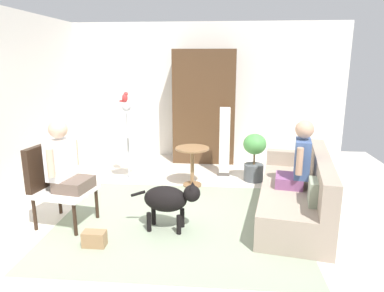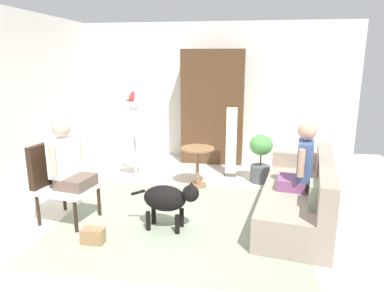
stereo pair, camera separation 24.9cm
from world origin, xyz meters
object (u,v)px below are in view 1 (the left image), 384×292
Objects in this scene: person_on_armchair at (65,162)px; potted_plant at (254,155)px; person_on_couch at (299,160)px; parrot at (125,97)px; armoire_cabinet at (204,107)px; round_end_table at (192,160)px; armchair at (54,180)px; dog at (169,199)px; bird_cage_stand at (128,143)px; handbag at (94,239)px; column_lamp at (224,142)px; couch at (298,195)px.

person_on_armchair is 1.05× the size of potted_plant.
person_on_couch is at bearing -72.63° from potted_plant.
armoire_cabinet reaches higher than parrot.
person_on_armchair is 1.33× the size of round_end_table.
armchair is 1.44m from dog.
bird_cage_stand reaches higher than handbag.
bird_cage_stand is at bearing 0.00° from parrot.
person_on_armchair reaches higher than potted_plant.
parrot reaches higher than potted_plant.
bird_cage_stand reaches higher than column_lamp.
couch reaches higher than dog.
dog is at bearing -121.68° from potted_plant.
person_on_couch reaches higher than round_end_table.
armoire_cabinet is at bearing 85.29° from dog.
armchair is 3.99× the size of handbag.
armchair is 0.75× the size of bird_cage_stand.
person_on_armchair is at bearing -142.82° from potted_plant.
couch is 1.84× the size of column_lamp.
armoire_cabinet reaches higher than potted_plant.
person_on_couch is 1.07× the size of potted_plant.
person_on_armchair is at bearing -10.17° from armchair.
person_on_armchair reaches higher than armchair.
parrot reaches higher than person_on_armchair.
handbag is (-1.42, -2.62, -0.51)m from column_lamp.
dog is at bearing -107.00° from column_lamp.
dog is (1.27, -0.04, -0.41)m from person_on_armchair.
armchair is at bearing -135.06° from column_lamp.
couch is at bearing 18.39° from dog.
armoire_cabinet reaches higher than bird_cage_stand.
dog is 0.94m from handbag.
dog is at bearing -2.80° from armchair.
couch is at bearing -25.06° from bird_cage_stand.
armoire_cabinet is (1.52, 3.01, 0.29)m from person_on_armchair.
person_on_couch is 1.71m from dog.
person_on_couch is 2.63m from handbag.
handbag is at bearing -157.21° from couch.
armoire_cabinet is at bearing 47.24° from bird_cage_stand.
person_on_couch reaches higher than column_lamp.
potted_plant is at bearing 3.73° from bird_cage_stand.
person_on_armchair reaches higher than dog.
bird_cage_stand is 0.77m from parrot.
potted_plant is at bearing 37.18° from person_on_armchair.
column_lamp is 1.10m from armoire_cabinet.
round_end_table is 0.83m from column_lamp.
bird_cage_stand is 1.64× the size of potted_plant.
round_end_table is at bearing -10.98° from bird_cage_stand.
couch is at bearing -24.92° from parrot.
handbag is at bearing -44.87° from person_on_armchair.
handbag is (-1.92, -2.34, -0.36)m from potted_plant.
parrot is at bearing -176.30° from potted_plant.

